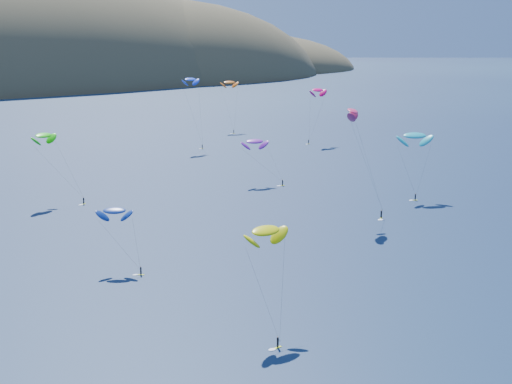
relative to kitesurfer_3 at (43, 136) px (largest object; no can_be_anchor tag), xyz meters
name	(u,v)px	position (x,y,z in m)	size (l,w,h in m)	color
kitesurfer_2	(266,231)	(6.42, -100.44, -2.21)	(8.43, 11.10, 17.64)	#C2D617
kitesurfer_3	(43,136)	(0.00, 0.00, 0.00)	(11.89, 14.23, 19.90)	#C2D617
kitesurfer_4	(190,79)	(71.65, 55.75, 8.36)	(8.52, 8.76, 28.20)	#C2D617
kitesurfer_5	(415,136)	(87.89, -48.23, -0.80)	(10.98, 9.25, 19.59)	#C2D617
kitesurfer_6	(255,141)	(59.26, -11.13, -5.14)	(9.68, 11.48, 14.74)	#C2D617
kitesurfer_8	(318,90)	(119.94, 39.65, 3.28)	(11.30, 5.85, 23.40)	#C2D617
kitesurfer_9	(353,111)	(60.06, -55.30, 8.32)	(9.11, 11.97, 28.25)	#C2D617
kitesurfer_10	(114,211)	(-3.62, -61.35, -6.41)	(7.51, 11.30, 13.12)	#C2D617
kitesurfer_11	(229,82)	(107.37, 88.88, 3.51)	(9.76, 14.58, 23.44)	#C2D617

